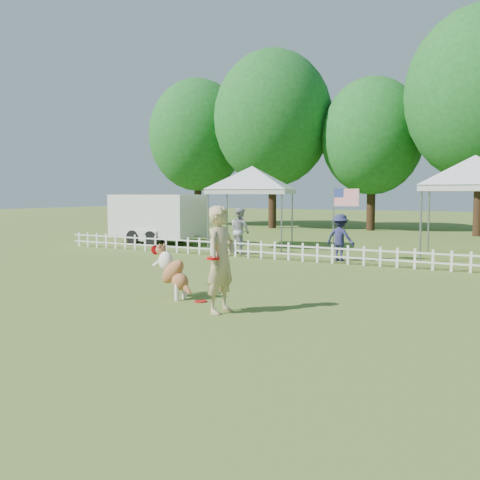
{
  "coord_description": "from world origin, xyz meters",
  "views": [
    {
      "loc": [
        5.96,
        -8.82,
        2.19
      ],
      "look_at": [
        -0.22,
        2.0,
        1.1
      ],
      "focal_mm": 40.0,
      "sensor_mm": 36.0,
      "label": 1
    }
  ],
  "objects_px": {
    "spectator_a": "(240,231)",
    "spectator_b": "(340,238)",
    "frisbee_on_turf": "(201,301)",
    "canopy_tent_left": "(252,208)",
    "flag_pole": "(333,224)",
    "canopy_tent_right": "(473,209)",
    "handler": "(221,260)",
    "dog": "(173,272)",
    "cargo_trailer": "(158,219)"
  },
  "relations": [
    {
      "from": "handler",
      "to": "flag_pole",
      "type": "height_order",
      "value": "flag_pole"
    },
    {
      "from": "frisbee_on_turf",
      "to": "spectator_a",
      "type": "bearing_deg",
      "value": 114.48
    },
    {
      "from": "flag_pole",
      "to": "canopy_tent_right",
      "type": "bearing_deg",
      "value": 36.24
    },
    {
      "from": "canopy_tent_left",
      "to": "spectator_b",
      "type": "height_order",
      "value": "canopy_tent_left"
    },
    {
      "from": "canopy_tent_left",
      "to": "dog",
      "type": "bearing_deg",
      "value": -86.64
    },
    {
      "from": "flag_pole",
      "to": "cargo_trailer",
      "type": "bearing_deg",
      "value": 172.94
    },
    {
      "from": "dog",
      "to": "canopy_tent_right",
      "type": "distance_m",
      "value": 11.17
    },
    {
      "from": "frisbee_on_turf",
      "to": "canopy_tent_left",
      "type": "height_order",
      "value": "canopy_tent_left"
    },
    {
      "from": "handler",
      "to": "dog",
      "type": "bearing_deg",
      "value": 70.05
    },
    {
      "from": "cargo_trailer",
      "to": "handler",
      "type": "bearing_deg",
      "value": -45.27
    },
    {
      "from": "flag_pole",
      "to": "spectator_a",
      "type": "relative_size",
      "value": 1.43
    },
    {
      "from": "spectator_a",
      "to": "spectator_b",
      "type": "relative_size",
      "value": 1.1
    },
    {
      "from": "canopy_tent_left",
      "to": "cargo_trailer",
      "type": "distance_m",
      "value": 4.42
    },
    {
      "from": "dog",
      "to": "cargo_trailer",
      "type": "height_order",
      "value": "cargo_trailer"
    },
    {
      "from": "canopy_tent_right",
      "to": "spectator_b",
      "type": "bearing_deg",
      "value": -152.83
    },
    {
      "from": "canopy_tent_right",
      "to": "flag_pole",
      "type": "distance_m",
      "value": 4.64
    },
    {
      "from": "canopy_tent_right",
      "to": "handler",
      "type": "bearing_deg",
      "value": -111.72
    },
    {
      "from": "handler",
      "to": "canopy_tent_left",
      "type": "distance_m",
      "value": 11.92
    },
    {
      "from": "frisbee_on_turf",
      "to": "canopy_tent_right",
      "type": "xyz_separation_m",
      "value": [
        3.95,
        10.13,
        1.67
      ]
    },
    {
      "from": "dog",
      "to": "canopy_tent_left",
      "type": "height_order",
      "value": "canopy_tent_left"
    },
    {
      "from": "handler",
      "to": "spectator_b",
      "type": "height_order",
      "value": "handler"
    },
    {
      "from": "handler",
      "to": "canopy_tent_left",
      "type": "xyz_separation_m",
      "value": [
        -5.16,
        10.73,
        0.62
      ]
    },
    {
      "from": "cargo_trailer",
      "to": "spectator_a",
      "type": "distance_m",
      "value": 5.28
    },
    {
      "from": "dog",
      "to": "canopy_tent_left",
      "type": "relative_size",
      "value": 0.35
    },
    {
      "from": "cargo_trailer",
      "to": "spectator_b",
      "type": "xyz_separation_m",
      "value": [
        8.88,
        -1.76,
        -0.33
      ]
    },
    {
      "from": "canopy_tent_right",
      "to": "spectator_b",
      "type": "height_order",
      "value": "canopy_tent_right"
    },
    {
      "from": "frisbee_on_turf",
      "to": "flag_pole",
      "type": "height_order",
      "value": "flag_pole"
    },
    {
      "from": "handler",
      "to": "spectator_b",
      "type": "xyz_separation_m",
      "value": [
        -0.63,
        8.36,
        -0.22
      ]
    },
    {
      "from": "dog",
      "to": "spectator_b",
      "type": "relative_size",
      "value": 0.73
    },
    {
      "from": "flag_pole",
      "to": "frisbee_on_turf",
      "type": "bearing_deg",
      "value": -85.53
    },
    {
      "from": "frisbee_on_turf",
      "to": "spectator_a",
      "type": "xyz_separation_m",
      "value": [
        -3.6,
        7.91,
        0.83
      ]
    },
    {
      "from": "dog",
      "to": "spectator_a",
      "type": "distance_m",
      "value": 8.4
    },
    {
      "from": "cargo_trailer",
      "to": "dog",
      "type": "bearing_deg",
      "value": -48.53
    },
    {
      "from": "canopy_tent_left",
      "to": "canopy_tent_right",
      "type": "distance_m",
      "value": 8.23
    },
    {
      "from": "spectator_a",
      "to": "canopy_tent_left",
      "type": "bearing_deg",
      "value": -49.8
    },
    {
      "from": "canopy_tent_left",
      "to": "flag_pole",
      "type": "distance_m",
      "value": 4.94
    },
    {
      "from": "canopy_tent_left",
      "to": "flag_pole",
      "type": "bearing_deg",
      "value": -45.33
    },
    {
      "from": "flag_pole",
      "to": "spectator_b",
      "type": "relative_size",
      "value": 1.58
    },
    {
      "from": "frisbee_on_turf",
      "to": "flag_pole",
      "type": "relative_size",
      "value": 0.11
    },
    {
      "from": "canopy_tent_right",
      "to": "cargo_trailer",
      "type": "height_order",
      "value": "canopy_tent_right"
    },
    {
      "from": "frisbee_on_turf",
      "to": "cargo_trailer",
      "type": "xyz_separation_m",
      "value": [
        -8.63,
        9.49,
        1.08
      ]
    },
    {
      "from": "frisbee_on_turf",
      "to": "canopy_tent_left",
      "type": "xyz_separation_m",
      "value": [
        -4.28,
        10.1,
        1.59
      ]
    },
    {
      "from": "handler",
      "to": "dog",
      "type": "distance_m",
      "value": 1.76
    },
    {
      "from": "cargo_trailer",
      "to": "canopy_tent_right",
      "type": "bearing_deg",
      "value": 4.42
    },
    {
      "from": "dog",
      "to": "spectator_b",
      "type": "distance_m",
      "value": 7.76
    },
    {
      "from": "cargo_trailer",
      "to": "spectator_a",
      "type": "xyz_separation_m",
      "value": [
        5.03,
        -1.58,
        -0.25
      ]
    },
    {
      "from": "cargo_trailer",
      "to": "frisbee_on_turf",
      "type": "bearing_deg",
      "value": -46.21
    },
    {
      "from": "spectator_b",
      "to": "handler",
      "type": "bearing_deg",
      "value": 104.53
    },
    {
      "from": "dog",
      "to": "canopy_tent_left",
      "type": "xyz_separation_m",
      "value": [
        -3.58,
        10.07,
        1.05
      ]
    },
    {
      "from": "canopy_tent_left",
      "to": "handler",
      "type": "bearing_deg",
      "value": -80.52
    }
  ]
}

